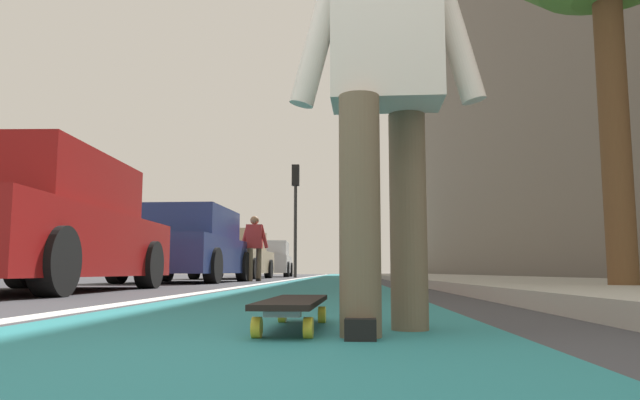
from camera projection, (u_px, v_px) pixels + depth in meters
name	position (u px, v px, depth m)	size (l,w,h in m)	color
ground_plane	(325.00, 284.00, 10.93)	(80.00, 80.00, 0.00)	#38383D
bike_lane_paint	(337.00, 277.00, 24.82)	(56.00, 1.93, 0.00)	#237075
lane_stripe_white	(303.00, 278.00, 20.90)	(52.00, 0.16, 0.01)	silver
sidewalk_curb	(431.00, 277.00, 18.74)	(52.00, 3.20, 0.11)	#9E9B93
building_facade	(490.00, 102.00, 23.38)	(40.00, 1.20, 13.62)	#6B6358
skateboard	(294.00, 305.00, 2.25)	(0.85, 0.23, 0.11)	yellow
skater_person	(385.00, 74.00, 2.19)	(0.46, 0.72, 1.64)	brown
parked_car_near	(36.00, 227.00, 6.47)	(4.34, 1.96, 1.47)	maroon
parked_car_mid	(186.00, 247.00, 12.11)	(4.30, 2.11, 1.48)	navy
parked_car_far	(234.00, 256.00, 18.47)	(4.65, 2.02, 1.47)	tan
parked_car_end	(267.00, 260.00, 25.18)	(4.15, 2.12, 1.47)	#B7B7BC
traffic_light	(296.00, 199.00, 22.57)	(0.33, 0.28, 4.25)	#2D2D2D
pedestrian_distant	(254.00, 244.00, 13.68)	(0.42, 0.65, 1.49)	brown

